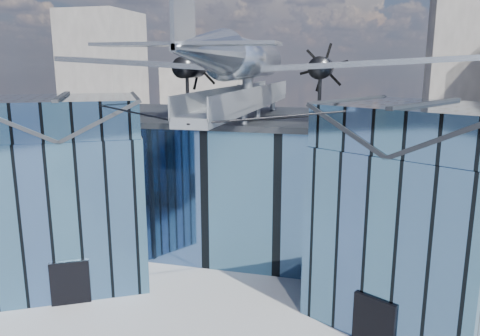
# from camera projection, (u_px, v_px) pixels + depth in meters

# --- Properties ---
(ground_plane) EXTENTS (120.00, 120.00, 0.00)m
(ground_plane) POSITION_uv_depth(u_px,v_px,m) (232.00, 286.00, 29.51)
(ground_plane) COLOR #949498
(museum) EXTENTS (32.88, 24.50, 17.60)m
(museum) POSITION_uv_depth(u_px,v_px,m) (253.00, 179.00, 33.81)
(museum) COLOR #466C90
(museum) RESTS_ON ground
(bg_towers) EXTENTS (77.00, 24.50, 26.00)m
(bg_towers) POSITION_uv_depth(u_px,v_px,m) (325.00, 88.00, 74.69)
(bg_towers) COLOR gray
(bg_towers) RESTS_ON ground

